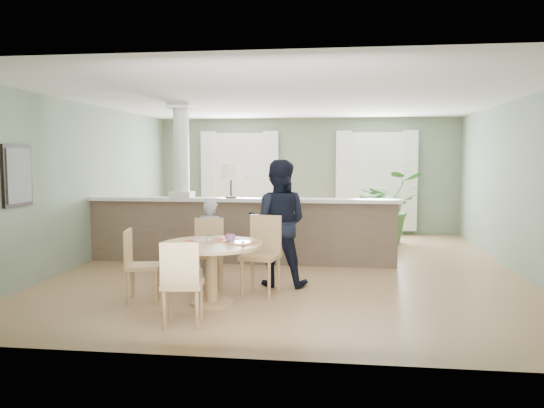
# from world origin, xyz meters

# --- Properties ---
(ground) EXTENTS (8.00, 8.00, 0.00)m
(ground) POSITION_xyz_m (0.00, 0.00, 0.00)
(ground) COLOR tan
(ground) RESTS_ON ground
(room_shell) EXTENTS (7.02, 8.02, 2.71)m
(room_shell) POSITION_xyz_m (-0.03, 0.63, 1.81)
(room_shell) COLOR gray
(room_shell) RESTS_ON ground
(pony_wall) EXTENTS (5.32, 0.38, 2.70)m
(pony_wall) POSITION_xyz_m (-0.99, 0.20, 0.71)
(pony_wall) COLOR brown
(pony_wall) RESTS_ON ground
(sofa) EXTENTS (3.15, 1.80, 0.87)m
(sofa) POSITION_xyz_m (0.07, 1.44, 0.43)
(sofa) COLOR brown
(sofa) RESTS_ON ground
(houseplant) EXTENTS (1.64, 1.52, 1.50)m
(houseplant) POSITION_xyz_m (1.77, 2.77, 0.75)
(houseplant) COLOR #356D2B
(houseplant) RESTS_ON ground
(dining_table) EXTENTS (1.25, 1.25, 0.85)m
(dining_table) POSITION_xyz_m (-0.77, -2.31, 0.60)
(dining_table) COLOR tan
(dining_table) RESTS_ON ground
(chair_far_boy) EXTENTS (0.48, 0.48, 0.94)m
(chair_far_boy) POSITION_xyz_m (-1.04, -1.41, 0.52)
(chair_far_boy) COLOR tan
(chair_far_boy) RESTS_ON ground
(chair_far_man) EXTENTS (0.55, 0.55, 1.02)m
(chair_far_man) POSITION_xyz_m (-0.25, -1.66, 0.56)
(chair_far_man) COLOR tan
(chair_far_man) RESTS_ON ground
(chair_near) EXTENTS (0.47, 0.47, 0.93)m
(chair_near) POSITION_xyz_m (-0.88, -3.24, 0.51)
(chair_near) COLOR tan
(chair_near) RESTS_ON ground
(chair_side) EXTENTS (0.48, 0.48, 0.90)m
(chair_side) POSITION_xyz_m (-1.73, -2.27, 0.49)
(chair_side) COLOR tan
(chair_side) RESTS_ON ground
(child_person) EXTENTS (0.48, 0.36, 1.20)m
(child_person) POSITION_xyz_m (-1.07, -1.19, 0.60)
(child_person) COLOR #98989D
(child_person) RESTS_ON ground
(man_person) EXTENTS (0.88, 0.70, 1.76)m
(man_person) POSITION_xyz_m (-0.09, -1.25, 0.88)
(man_person) COLOR black
(man_person) RESTS_ON ground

